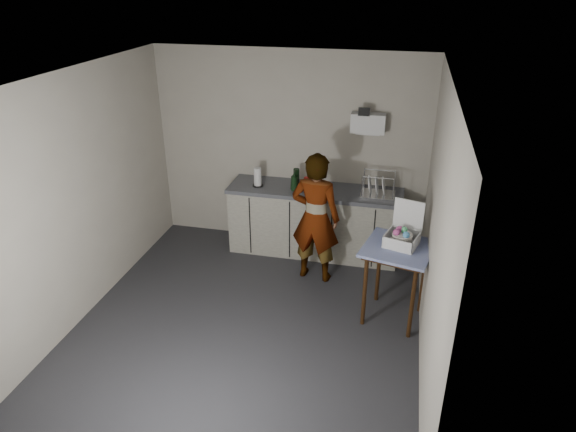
% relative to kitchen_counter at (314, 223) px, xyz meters
% --- Properties ---
extents(ground, '(4.00, 4.00, 0.00)m').
position_rel_kitchen_counter_xyz_m(ground, '(-0.40, -1.70, -0.43)').
color(ground, '#28282D').
rests_on(ground, ground).
extents(wall_back, '(3.60, 0.02, 2.60)m').
position_rel_kitchen_counter_xyz_m(wall_back, '(-0.40, 0.29, 0.87)').
color(wall_back, '#B7AF9F').
rests_on(wall_back, ground).
extents(wall_right, '(0.02, 4.00, 2.60)m').
position_rel_kitchen_counter_xyz_m(wall_right, '(1.39, -1.70, 0.87)').
color(wall_right, '#B7AF9F').
rests_on(wall_right, ground).
extents(wall_left, '(0.02, 4.00, 2.60)m').
position_rel_kitchen_counter_xyz_m(wall_left, '(-2.19, -1.70, 0.87)').
color(wall_left, '#B7AF9F').
rests_on(wall_left, ground).
extents(ceiling, '(3.60, 4.00, 0.01)m').
position_rel_kitchen_counter_xyz_m(ceiling, '(-0.40, -1.70, 2.17)').
color(ceiling, silver).
rests_on(ceiling, wall_back).
extents(kitchen_counter, '(2.24, 0.62, 0.91)m').
position_rel_kitchen_counter_xyz_m(kitchen_counter, '(0.00, 0.00, 0.00)').
color(kitchen_counter, black).
rests_on(kitchen_counter, ground).
extents(wall_shelf, '(0.42, 0.18, 0.37)m').
position_rel_kitchen_counter_xyz_m(wall_shelf, '(0.60, 0.22, 1.32)').
color(wall_shelf, white).
rests_on(wall_shelf, ground).
extents(side_table, '(0.81, 0.81, 0.88)m').
position_rel_kitchen_counter_xyz_m(side_table, '(1.10, -1.26, 0.34)').
color(side_table, '#341E0B').
rests_on(side_table, ground).
extents(standing_man, '(0.63, 0.46, 1.61)m').
position_rel_kitchen_counter_xyz_m(standing_man, '(0.12, -0.63, 0.38)').
color(standing_man, '#B2A593').
rests_on(standing_man, ground).
extents(soap_bottle, '(0.13, 0.13, 0.26)m').
position_rel_kitchen_counter_xyz_m(soap_bottle, '(-0.25, -0.11, 0.62)').
color(soap_bottle, black).
rests_on(soap_bottle, kitchen_counter).
extents(soda_can, '(0.07, 0.07, 0.13)m').
position_rel_kitchen_counter_xyz_m(soda_can, '(-0.12, 0.04, 0.55)').
color(soda_can, red).
rests_on(soda_can, kitchen_counter).
extents(dark_bottle, '(0.08, 0.08, 0.26)m').
position_rel_kitchen_counter_xyz_m(dark_bottle, '(-0.24, -0.02, 0.61)').
color(dark_bottle, black).
rests_on(dark_bottle, kitchen_counter).
extents(paper_towel, '(0.14, 0.14, 0.25)m').
position_rel_kitchen_counter_xyz_m(paper_towel, '(-0.74, -0.07, 0.60)').
color(paper_towel, black).
rests_on(paper_towel, kitchen_counter).
extents(dish_rack, '(0.42, 0.32, 0.29)m').
position_rel_kitchen_counter_xyz_m(dish_rack, '(0.79, -0.03, 0.55)').
color(dish_rack, silver).
rests_on(dish_rack, kitchen_counter).
extents(bakery_box, '(0.39, 0.40, 0.44)m').
position_rel_kitchen_counter_xyz_m(bakery_box, '(1.13, -1.19, 0.55)').
color(bakery_box, white).
rests_on(bakery_box, side_table).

